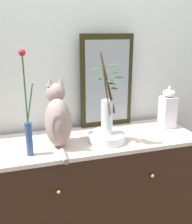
{
  "coord_description": "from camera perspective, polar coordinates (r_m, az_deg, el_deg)",
  "views": [
    {
      "loc": [
        -0.46,
        -1.52,
        1.55
      ],
      "look_at": [
        0.0,
        0.0,
        1.05
      ],
      "focal_mm": 42.06,
      "sensor_mm": 36.0,
      "label": 1
    }
  ],
  "objects": [
    {
      "name": "vase_glass_clear",
      "position": [
        1.61,
        2.45,
        0.02
      ],
      "size": [
        0.19,
        0.17,
        0.51
      ],
      "color": "silver",
      "rests_on": "bowl_porcelain"
    },
    {
      "name": "bowl_porcelain",
      "position": [
        1.68,
        2.34,
        -5.49
      ],
      "size": [
        0.24,
        0.24,
        0.05
      ],
      "primitive_type": "cylinder",
      "color": "white",
      "rests_on": "sideboard"
    },
    {
      "name": "sideboard",
      "position": [
        1.94,
        0.0,
        -17.56
      ],
      "size": [
        1.33,
        0.49,
        0.87
      ],
      "color": "black",
      "rests_on": "ground_plane"
    },
    {
      "name": "vase_slim_green",
      "position": [
        1.49,
        -14.55,
        -2.82
      ],
      "size": [
        0.06,
        0.04,
        0.59
      ],
      "color": "#2F4883",
      "rests_on": "sideboard"
    },
    {
      "name": "cat_sitting",
      "position": [
        1.58,
        -8.28,
        -1.42
      ],
      "size": [
        0.16,
        0.37,
        0.41
      ],
      "color": "gray",
      "rests_on": "sideboard"
    },
    {
      "name": "jar_lidded_porcelain",
      "position": [
        1.95,
        15.32,
        0.62
      ],
      "size": [
        0.1,
        0.1,
        0.3
      ],
      "color": "white",
      "rests_on": "sideboard"
    },
    {
      "name": "wall_back",
      "position": [
        1.91,
        -2.77,
        9.92
      ],
      "size": [
        4.4,
        0.08,
        2.6
      ],
      "primitive_type": "cube",
      "color": "silver",
      "rests_on": "ground_plane"
    },
    {
      "name": "mirror_leaning",
      "position": [
        1.87,
        2.33,
        6.61
      ],
      "size": [
        0.38,
        0.03,
        0.66
      ],
      "color": "black",
      "rests_on": "sideboard"
    }
  ]
}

